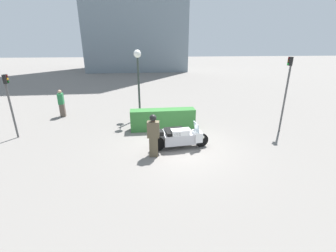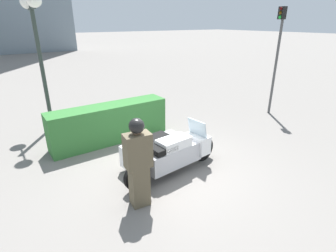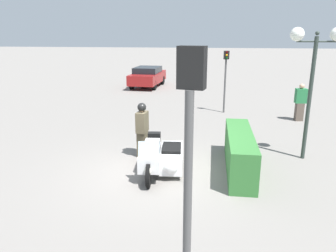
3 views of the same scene
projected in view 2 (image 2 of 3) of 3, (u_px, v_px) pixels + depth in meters
name	position (u px, v px, depth m)	size (l,w,h in m)	color
ground_plane	(171.00, 170.00, 6.19)	(160.00, 160.00, 0.00)	slate
police_motorcycle	(166.00, 150.00, 6.15)	(2.57, 1.20, 1.15)	black
officer_rider	(138.00, 161.00, 4.73)	(0.51, 0.34, 1.75)	brown
hedge_bush_curbside	(110.00, 123.00, 7.52)	(3.37, 0.71, 1.09)	#337033
twin_lamp_post	(34.00, 22.00, 7.48)	(0.40, 1.50, 4.01)	#2D3833
traffic_light_near	(278.00, 47.00, 9.16)	(0.22, 0.28, 3.73)	#4C4C4C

